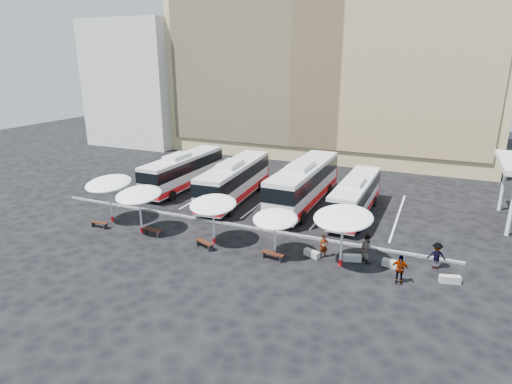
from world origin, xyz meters
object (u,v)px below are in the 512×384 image
at_px(sunshade_1, 139,195).
at_px(passenger_0, 324,246).
at_px(bus_1, 235,180).
at_px(wood_bench_2, 205,243).
at_px(passenger_1, 367,248).
at_px(sunshade_4, 343,218).
at_px(wood_bench_0, 99,224).
at_px(conc_bench_3, 450,279).
at_px(conc_bench_2, 392,264).
at_px(passenger_2, 400,269).
at_px(sunshade_2, 213,205).
at_px(wood_bench_1, 152,231).
at_px(wood_bench_3, 273,254).
at_px(conc_bench_1, 352,258).
at_px(bus_0, 184,170).
at_px(sunshade_0, 109,184).
at_px(sunshade_3, 275,219).
at_px(conc_bench_0, 312,254).
at_px(bus_3, 356,196).
at_px(bus_2, 304,183).
at_px(passenger_3, 436,256).

distance_m(sunshade_1, passenger_0, 14.15).
xyz_separation_m(bus_1, wood_bench_2, (2.75, -10.41, -1.60)).
xyz_separation_m(passenger_0, passenger_1, (2.76, 0.50, 0.14)).
bearing_deg(sunshade_4, wood_bench_0, -176.22).
bearing_deg(conc_bench_3, conc_bench_2, 168.98).
bearing_deg(sunshade_4, conc_bench_3, 4.07).
distance_m(wood_bench_2, passenger_2, 13.09).
xyz_separation_m(wood_bench_2, conc_bench_3, (15.90, 1.66, -0.16)).
xyz_separation_m(sunshade_1, passenger_2, (18.92, -0.09, -2.14)).
distance_m(sunshade_2, wood_bench_1, 5.62).
relative_size(sunshade_1, wood_bench_3, 2.14).
height_order(wood_bench_3, conc_bench_2, wood_bench_3).
bearing_deg(passenger_1, wood_bench_1, 51.24).
distance_m(wood_bench_1, conc_bench_1, 14.82).
relative_size(sunshade_1, passenger_2, 1.97).
bearing_deg(wood_bench_0, wood_bench_3, 1.19).
distance_m(wood_bench_1, wood_bench_2, 4.77).
bearing_deg(bus_0, wood_bench_2, -50.72).
height_order(sunshade_0, sunshade_2, sunshade_0).
bearing_deg(passenger_2, sunshade_0, 177.16).
relative_size(sunshade_0, wood_bench_0, 2.48).
bearing_deg(sunshade_3, conc_bench_2, 11.05).
bearing_deg(passenger_1, passenger_0, 53.91).
bearing_deg(sunshade_3, conc_bench_0, 21.01).
distance_m(sunshade_0, conc_bench_3, 25.64).
bearing_deg(sunshade_1, bus_0, 106.63).
height_order(bus_3, conc_bench_1, bus_3).
bearing_deg(conc_bench_1, sunshade_0, -177.91).
distance_m(bus_1, bus_2, 6.46).
relative_size(conc_bench_0, passenger_3, 0.66).
bearing_deg(conc_bench_3, bus_3, 129.41).
height_order(sunshade_3, passenger_3, sunshade_3).
relative_size(sunshade_1, wood_bench_1, 2.11).
xyz_separation_m(sunshade_1, wood_bench_2, (5.84, -0.50, -2.66)).
xyz_separation_m(bus_2, sunshade_4, (5.77, -10.36, 1.18)).
bearing_deg(wood_bench_2, bus_2, 72.64).
relative_size(wood_bench_1, wood_bench_3, 1.02).
bearing_deg(sunshade_1, bus_2, 49.46).
relative_size(sunshade_0, sunshade_1, 1.07).
bearing_deg(bus_1, passenger_0, -41.70).
height_order(sunshade_2, passenger_2, sunshade_2).
xyz_separation_m(sunshade_0, conc_bench_1, (19.52, 0.71, -3.01)).
xyz_separation_m(sunshade_4, conc_bench_2, (3.10, 1.13, -3.08)).
bearing_deg(bus_2, wood_bench_3, -81.95).
relative_size(passenger_0, passenger_3, 0.93).
bearing_deg(passenger_2, sunshade_2, 177.06).
bearing_deg(passenger_3, bus_1, -30.68).
height_order(bus_3, wood_bench_0, bus_3).
height_order(wood_bench_0, wood_bench_1, wood_bench_1).
bearing_deg(conc_bench_1, sunshade_4, -120.25).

